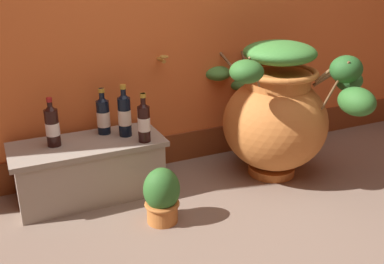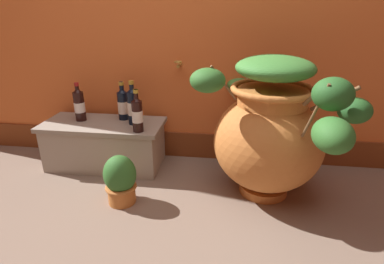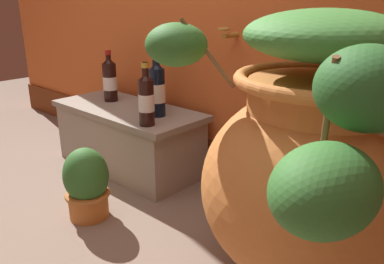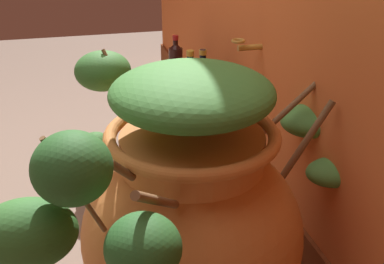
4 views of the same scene
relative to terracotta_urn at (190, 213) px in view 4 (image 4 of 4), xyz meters
name	(u,v)px [view 4 (image 4 of 4)]	position (x,y,z in m)	size (l,w,h in m)	color
ground_plane	(2,247)	(-0.55, -0.65, -0.43)	(7.00, 7.00, 0.00)	#7A6656
terracotta_urn	(190,213)	(0.00, 0.00, 0.00)	(0.92, 1.12, 0.88)	#C17033
stone_ledge	(178,124)	(-1.16, 0.23, -0.24)	(0.87, 0.39, 0.34)	#9E9384
wine_bottle_left	(203,82)	(-1.03, 0.32, 0.03)	(0.08, 0.08, 0.28)	black
wine_bottle_middle	(190,87)	(-0.92, 0.23, 0.05)	(0.08, 0.08, 0.31)	black
wine_bottle_right	(176,64)	(-1.34, 0.26, 0.04)	(0.08, 0.08, 0.28)	black
wine_bottle_back	(165,97)	(-0.85, 0.10, 0.04)	(0.07, 0.07, 0.29)	black
potted_shrub	(98,164)	(-0.88, -0.23, -0.27)	(0.20, 0.19, 0.31)	#C17033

